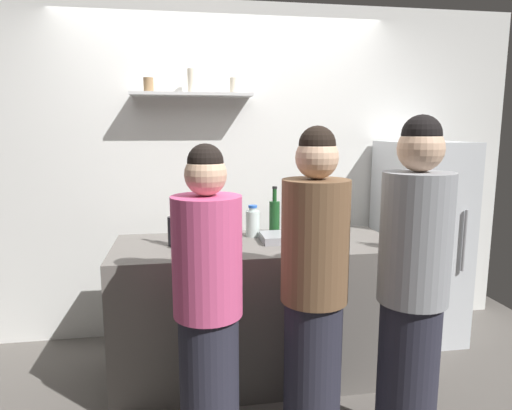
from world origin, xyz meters
The scene contains 13 objects.
back_wall_assembly centered at (0.00, 1.25, 1.30)m, with size 4.80×0.32×2.60m.
refrigerator centered at (1.50, 0.85, 0.78)m, with size 0.57×0.67×1.55m.
counter centered at (0.13, 0.48, 0.46)m, with size 1.83×0.75×0.91m, color #66605B.
baking_pan centered at (0.34, 0.49, 0.94)m, with size 0.34×0.24×0.05m, color gray.
utensil_holder centered at (0.94, 0.23, 0.97)m, with size 0.11×0.11×0.22m.
wine_bottle_green_glass centered at (0.31, 0.73, 1.04)m, with size 0.07×0.07×0.34m.
wine_bottle_amber_glass centered at (-0.21, 0.24, 1.02)m, with size 0.07×0.07×0.31m.
wine_bottle_dark_glass centered at (-0.40, 0.49, 1.02)m, with size 0.07×0.07×0.30m.
wine_bottle_pale_glass centered at (0.64, 0.62, 1.03)m, with size 0.08×0.08×0.31m.
water_bottle_plastic centered at (0.14, 0.66, 1.01)m, with size 0.10×0.10×0.22m.
person_pink_top centered at (-0.22, -0.24, 0.77)m, with size 0.34×0.34×1.58m.
person_grey_hoodie centered at (0.77, -0.39, 0.85)m, with size 0.34×0.34×1.71m.
person_brown_jacket centered at (0.32, -0.24, 0.82)m, with size 0.34×0.34×1.66m.
Camera 1 is at (-0.33, -2.36, 1.64)m, focal length 31.68 mm.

